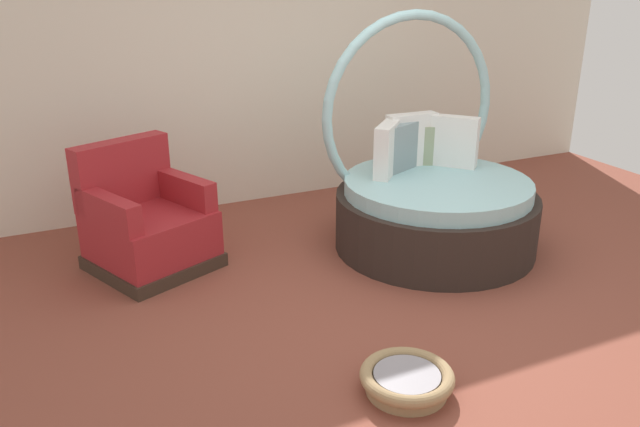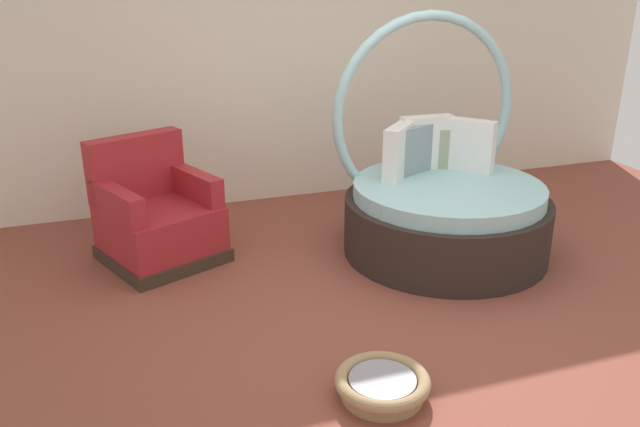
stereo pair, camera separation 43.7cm
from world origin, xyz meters
TOP-DOWN VIEW (x-y plane):
  - ground_plane at (0.00, 0.00)m, footprint 8.00×8.00m
  - back_wall at (0.00, 2.50)m, footprint 8.00×0.12m
  - round_daybed at (0.80, 0.80)m, footprint 1.61×1.61m
  - red_armchair at (-1.38, 1.36)m, footprint 1.05×1.05m
  - pet_basket at (-0.43, -0.81)m, footprint 0.51×0.51m

SIDE VIEW (x-z plane):
  - ground_plane at x=0.00m, z-range -0.02..0.00m
  - pet_basket at x=-0.43m, z-range 0.01..0.14m
  - red_armchair at x=-1.38m, z-range -0.14..0.80m
  - round_daybed at x=0.80m, z-range -0.52..1.32m
  - back_wall at x=0.00m, z-range 0.00..3.16m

